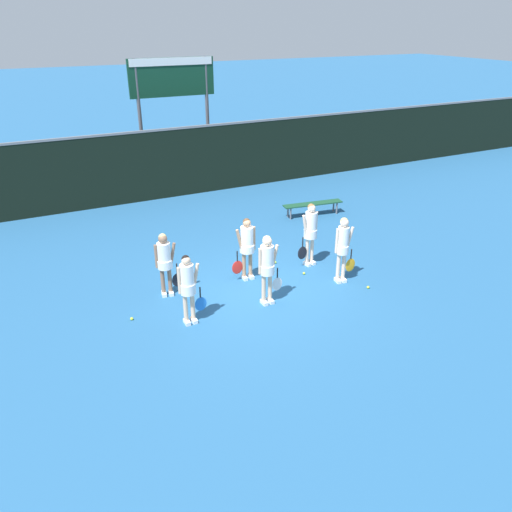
{
  "coord_description": "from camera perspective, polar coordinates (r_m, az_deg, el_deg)",
  "views": [
    {
      "loc": [
        -4.96,
        -10.05,
        6.3
      ],
      "look_at": [
        -0.02,
        -0.01,
        0.94
      ],
      "focal_mm": 35.0,
      "sensor_mm": 36.0,
      "label": 1
    }
  ],
  "objects": [
    {
      "name": "player_3",
      "position": [
        12.35,
        -10.38,
        -0.4
      ],
      "size": [
        0.65,
        0.37,
        1.65
      ],
      "rotation": [
        0.0,
        0.0,
        -0.15
      ],
      "color": "#8C664C",
      "rests_on": "ground_plane"
    },
    {
      "name": "tennis_ball_3",
      "position": [
        13.17,
        12.69,
        -3.51
      ],
      "size": [
        0.07,
        0.07,
        0.07
      ],
      "primitive_type": "sphere",
      "color": "#CCE033",
      "rests_on": "ground_plane"
    },
    {
      "name": "player_4",
      "position": [
        12.92,
        -1.06,
        1.4
      ],
      "size": [
        0.68,
        0.39,
        1.7
      ],
      "rotation": [
        0.0,
        0.0,
        -0.03
      ],
      "color": "tan",
      "rests_on": "ground_plane"
    },
    {
      "name": "fence_windscreen",
      "position": [
        19.36,
        -10.61,
        10.29
      ],
      "size": [
        60.0,
        0.08,
        2.65
      ],
      "color": "black",
      "rests_on": "ground_plane"
    },
    {
      "name": "scoreboard",
      "position": [
        20.76,
        -9.49,
        18.38
      ],
      "size": [
        3.4,
        0.15,
        4.94
      ],
      "color": "#515156",
      "rests_on": "ground_plane"
    },
    {
      "name": "player_0",
      "position": [
        11.12,
        -7.79,
        -3.22
      ],
      "size": [
        0.64,
        0.36,
        1.69
      ],
      "rotation": [
        0.0,
        0.0,
        0.02
      ],
      "color": "beige",
      "rests_on": "ground_plane"
    },
    {
      "name": "tennis_ball_0",
      "position": [
        14.42,
        -1.45,
        -0.19
      ],
      "size": [
        0.06,
        0.06,
        0.06
      ],
      "primitive_type": "sphere",
      "color": "#CCE033",
      "rests_on": "ground_plane"
    },
    {
      "name": "bench_courtside",
      "position": [
        17.63,
        6.51,
        5.85
      ],
      "size": [
        2.18,
        0.64,
        0.45
      ],
      "rotation": [
        0.0,
        0.0,
        -0.13
      ],
      "color": "#19472D",
      "rests_on": "ground_plane"
    },
    {
      "name": "player_1",
      "position": [
        11.75,
        1.3,
        -0.91
      ],
      "size": [
        0.64,
        0.36,
        1.77
      ],
      "rotation": [
        0.0,
        0.0,
        0.03
      ],
      "color": "beige",
      "rests_on": "ground_plane"
    },
    {
      "name": "tennis_ball_4",
      "position": [
        13.6,
        5.5,
        -1.98
      ],
      "size": [
        0.07,
        0.07,
        0.07
      ],
      "primitive_type": "sphere",
      "color": "#CCE033",
      "rests_on": "ground_plane"
    },
    {
      "name": "player_2",
      "position": [
        12.95,
        9.91,
        1.29
      ],
      "size": [
        0.61,
        0.33,
        1.79
      ],
      "rotation": [
        0.0,
        0.0,
        -0.14
      ],
      "color": "beige",
      "rests_on": "ground_plane"
    },
    {
      "name": "player_5",
      "position": [
        13.74,
        6.23,
        3.07
      ],
      "size": [
        0.64,
        0.37,
        1.8
      ],
      "rotation": [
        0.0,
        0.0,
        0.16
      ],
      "color": "beige",
      "rests_on": "ground_plane"
    },
    {
      "name": "ground_plane",
      "position": [
        12.85,
        0.08,
        -3.76
      ],
      "size": [
        140.0,
        140.0,
        0.0
      ],
      "primitive_type": "plane",
      "color": "#235684"
    },
    {
      "name": "tennis_ball_1",
      "position": [
        14.15,
        2.21,
        -0.72
      ],
      "size": [
        0.07,
        0.07,
        0.07
      ],
      "primitive_type": "sphere",
      "color": "#CCE033",
      "rests_on": "ground_plane"
    },
    {
      "name": "tennis_ball_2",
      "position": [
        11.92,
        -14.02,
        -6.97
      ],
      "size": [
        0.07,
        0.07,
        0.07
      ],
      "primitive_type": "sphere",
      "color": "#CCE033",
      "rests_on": "ground_plane"
    }
  ]
}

